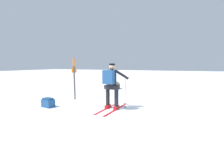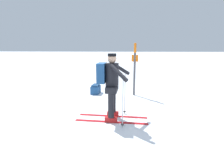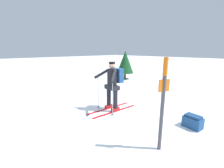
{
  "view_description": "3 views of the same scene",
  "coord_description": "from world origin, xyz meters",
  "px_view_note": "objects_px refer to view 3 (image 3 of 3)",
  "views": [
    {
      "loc": [
        2.24,
        -4.78,
        1.62
      ],
      "look_at": [
        0.16,
        0.21,
        0.93
      ],
      "focal_mm": 24.0,
      "sensor_mm": 36.0,
      "label": 1
    },
    {
      "loc": [
        4.34,
        0.36,
        1.89
      ],
      "look_at": [
        0.16,
        0.21,
        0.93
      ],
      "focal_mm": 28.0,
      "sensor_mm": 36.0,
      "label": 2
    },
    {
      "loc": [
        -3.39,
        3.62,
        2.06
      ],
      "look_at": [
        0.16,
        0.21,
        0.93
      ],
      "focal_mm": 24.0,
      "sensor_mm": 36.0,
      "label": 3
    }
  ],
  "objects_px": {
    "pine_tree": "(125,62)",
    "dropped_backpack": "(193,122)",
    "skier": "(113,83)",
    "trail_marker": "(163,98)"
  },
  "relations": [
    {
      "from": "dropped_backpack",
      "to": "pine_tree",
      "type": "height_order",
      "value": "pine_tree"
    },
    {
      "from": "dropped_backpack",
      "to": "skier",
      "type": "bearing_deg",
      "value": 16.12
    },
    {
      "from": "skier",
      "to": "dropped_backpack",
      "type": "distance_m",
      "value": 2.61
    },
    {
      "from": "pine_tree",
      "to": "dropped_backpack",
      "type": "bearing_deg",
      "value": 146.19
    },
    {
      "from": "dropped_backpack",
      "to": "pine_tree",
      "type": "distance_m",
      "value": 7.16
    },
    {
      "from": "skier",
      "to": "pine_tree",
      "type": "relative_size",
      "value": 0.94
    },
    {
      "from": "skier",
      "to": "pine_tree",
      "type": "height_order",
      "value": "pine_tree"
    },
    {
      "from": "trail_marker",
      "to": "pine_tree",
      "type": "height_order",
      "value": "pine_tree"
    },
    {
      "from": "skier",
      "to": "dropped_backpack",
      "type": "bearing_deg",
      "value": -163.88
    },
    {
      "from": "trail_marker",
      "to": "pine_tree",
      "type": "xyz_separation_m",
      "value": [
        5.72,
        -5.42,
        0.06
      ]
    }
  ]
}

